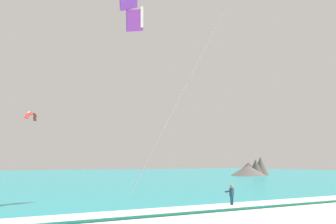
% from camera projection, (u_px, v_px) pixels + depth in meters
% --- Properties ---
extents(sea, '(200.00, 120.00, 0.20)m').
position_uv_depth(sea, '(60.00, 176.00, 75.90)').
color(sea, teal).
rests_on(sea, ground).
extents(surf_foam, '(200.00, 2.22, 0.04)m').
position_uv_depth(surf_foam, '(226.00, 206.00, 24.38)').
color(surf_foam, white).
rests_on(surf_foam, sea).
extents(surfboard, '(1.03, 1.45, 0.09)m').
position_uv_depth(surfboard, '(232.00, 208.00, 24.66)').
color(surfboard, '#E04C38').
rests_on(surfboard, ground).
extents(kitesurfer, '(0.67, 0.67, 1.69)m').
position_uv_depth(kitesurfer, '(231.00, 195.00, 24.80)').
color(kitesurfer, '#143347').
rests_on(kitesurfer, ground).
extents(kite_distant, '(2.42, 3.73, 1.47)m').
position_uv_depth(kite_distant, '(32.00, 115.00, 60.25)').
color(kite_distant, red).
extents(headland_right, '(10.86, 9.49, 4.48)m').
position_uv_depth(headland_right, '(251.00, 169.00, 79.10)').
color(headland_right, '#56514C').
rests_on(headland_right, ground).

